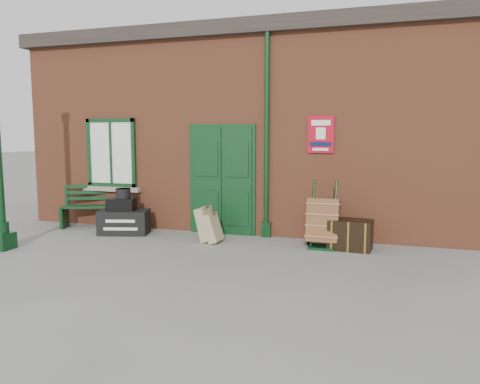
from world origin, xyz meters
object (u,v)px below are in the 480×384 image
at_px(houdini_trunk, 124,222).
at_px(porter_trolley, 323,222).
at_px(bench, 99,205).
at_px(dark_trunk, 350,235).

xyz_separation_m(houdini_trunk, porter_trolley, (4.09, 0.12, 0.21)).
bearing_deg(bench, porter_trolley, -24.20).
bearing_deg(houdini_trunk, bench, 136.33).
relative_size(houdini_trunk, dark_trunk, 1.33).
height_order(porter_trolley, dark_trunk, porter_trolley).
distance_m(porter_trolley, dark_trunk, 0.53).
relative_size(bench, houdini_trunk, 1.64).
xyz_separation_m(houdini_trunk, dark_trunk, (4.58, 0.08, 0.02)).
bearing_deg(bench, dark_trunk, -24.24).
bearing_deg(dark_trunk, porter_trolley, 179.82).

